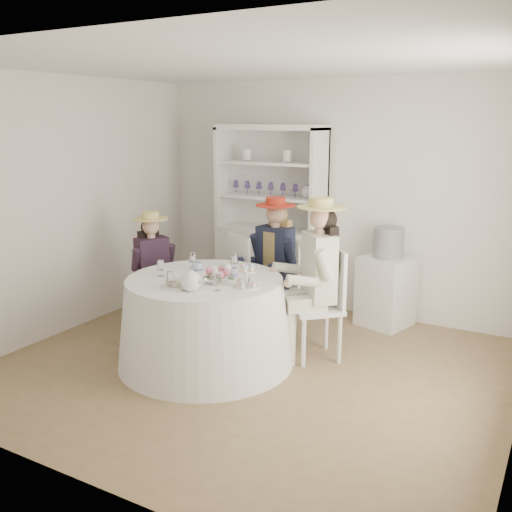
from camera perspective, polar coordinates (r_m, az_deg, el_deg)
The scene contains 22 objects.
ground at distance 5.38m, azimuth -0.53°, elevation -11.15°, with size 4.50×4.50×0.00m, color brown.
ceiling at distance 4.92m, azimuth -0.60°, elevation 18.80°, with size 4.50×4.50×0.00m, color white.
wall_back at distance 6.76m, azimuth 7.95°, elevation 5.75°, with size 4.50×4.50×0.00m, color silver.
wall_front at distance 3.43m, azimuth -17.45°, elevation -2.24°, with size 4.50×4.50×0.00m, color silver.
wall_left at distance 6.39m, azimuth -18.41°, elevation 4.74°, with size 4.50×4.50×0.00m, color silver.
tea_table at distance 5.38m, azimuth -5.08°, elevation -6.50°, with size 1.64×1.64×0.83m.
hutch at distance 6.95m, azimuth 1.53°, elevation 1.31°, with size 1.43×0.82×2.19m.
side_table at distance 6.50m, azimuth 12.84°, elevation -3.45°, with size 0.50×0.50×0.78m, color silver.
hatbox at distance 6.37m, azimuth 13.10°, elevation 1.33°, with size 0.33×0.33×0.33m, color black.
guest_left at distance 6.16m, azimuth -10.24°, elevation -0.89°, with size 0.55×0.50×1.31m.
guest_mid at distance 6.02m, azimuth 1.80°, elevation -0.14°, with size 0.55×0.57×1.46m.
guest_right at distance 5.35m, azimuth 6.08°, elevation -1.40°, with size 0.66×0.65×1.55m.
spare_chair at distance 6.16m, azimuth -0.77°, elevation -2.30°, with size 0.59×0.59×1.06m.
teacup_a at distance 5.49m, azimuth -5.87°, elevation -1.13°, with size 0.10×0.10×0.08m, color white.
teacup_b at distance 5.43m, azimuth -3.30°, elevation -1.30°, with size 0.07×0.07×0.06m, color white.
teacup_c at distance 5.27m, azimuth -2.35°, elevation -1.68°, with size 0.09×0.09×0.07m, color white.
flower_bowl at distance 5.07m, azimuth -4.18°, elevation -2.47°, with size 0.19×0.19×0.05m, color white.
flower_arrangement at distance 5.08m, azimuth -3.64°, elevation -1.62°, with size 0.19×0.20×0.07m.
table_teapot at distance 4.86m, azimuth -6.50°, elevation -2.55°, with size 0.25×0.18×0.19m.
sandwich_plate at distance 5.01m, azimuth -7.97°, elevation -2.86°, with size 0.28×0.28×0.06m.
cupcake_stand at distance 4.93m, azimuth -0.97°, elevation -2.33°, with size 0.21×0.21×0.20m.
stemware_set at distance 5.23m, azimuth -5.19°, elevation -1.43°, with size 0.86×0.90×0.15m.
Camera 1 is at (2.44, -4.24, 2.24)m, focal length 40.00 mm.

